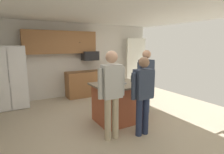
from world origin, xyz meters
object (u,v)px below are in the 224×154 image
Objects in this scene: kitchen_island at (118,102)px; glass_stout_tall at (135,82)px; refrigerator at (9,77)px; person_guest_right at (143,91)px; microwave_over_range at (90,56)px; mug_ceramic_white at (104,84)px; glass_short_whisky at (111,79)px; person_guest_left at (112,89)px; serving_tray at (115,83)px; glass_dark_ale at (132,79)px; person_elder_center at (146,77)px.

glass_stout_tall is (0.30, -0.25, 0.52)m from kitchen_island.
refrigerator is 3.97m from person_guest_right.
microwave_over_range reaches higher than mug_ceramic_white.
refrigerator reaches higher than glass_short_whisky.
person_guest_left reaches higher than serving_tray.
mug_ceramic_white is at bearing 28.30° from person_guest_right.
glass_dark_ale is 1.28× the size of glass_short_whisky.
glass_stout_tall is at bearing -91.10° from microwave_over_range.
person_elder_center is at bearing -47.34° from person_guest_right.
person_elder_center is at bearing 7.98° from glass_dark_ale.
glass_dark_ale is at bearing 1.73° from person_elder_center.
microwave_over_range is at bearing -82.74° from person_elder_center.
refrigerator reaches higher than person_guest_left.
person_guest_right is 1.27m from person_elder_center.
microwave_over_range is at bearing 91.89° from glass_dark_ale.
mug_ceramic_white is 0.35m from serving_tray.
mug_ceramic_white is at bearing 166.35° from glass_stout_tall.
person_elder_center is 1.36m from mug_ceramic_white.
person_guest_left reaches higher than mug_ceramic_white.
person_guest_right is 9.86× the size of glass_dark_ale.
mug_ceramic_white is at bearing -53.54° from refrigerator.
person_guest_right reaches higher than glass_short_whisky.
refrigerator is 2.66m from microwave_over_range.
person_guest_right is 0.90m from mug_ceramic_white.
mug_ceramic_white is (-0.42, -0.08, 0.51)m from kitchen_island.
kitchen_island is at bearing -85.79° from glass_short_whisky.
person_guest_right reaches higher than microwave_over_range.
kitchen_island is 1.07m from person_elder_center.
person_guest_right is 12.88× the size of glass_stout_tall.
person_guest_left is 0.83m from serving_tray.
person_guest_right is at bearing -112.79° from glass_dark_ale.
serving_tray is (0.34, 0.08, -0.03)m from mug_ceramic_white.
kitchen_island is 1.03m from person_guest_left.
glass_short_whisky is at bearing 79.93° from serving_tray.
microwave_over_range is 2.60m from serving_tray.
glass_stout_tall is at bearing -13.65° from mug_ceramic_white.
glass_stout_tall is 0.29× the size of serving_tray.
kitchen_island is 2.67× the size of serving_tray.
refrigerator is 3.23m from serving_tray.
glass_stout_tall is (0.32, -0.58, -0.00)m from glass_short_whisky.
person_elder_center reaches higher than mug_ceramic_white.
kitchen_island is 9.34× the size of glass_stout_tall.
glass_dark_ale is (0.36, 0.87, 0.08)m from person_guest_right.
glass_dark_ale is (0.85, 0.11, 0.03)m from mug_ceramic_white.
serving_tray is (2.17, -2.39, 0.04)m from refrigerator.
microwave_over_range reaches higher than glass_stout_tall.
glass_dark_ale reaches higher than glass_short_whisky.
person_guest_right reaches higher than glass_dark_ale.
serving_tray is (-0.06, -0.33, -0.04)m from glass_short_whisky.
glass_short_whisky reaches higher than mug_ceramic_white.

